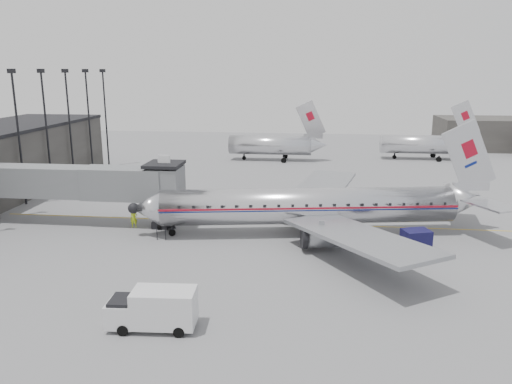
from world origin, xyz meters
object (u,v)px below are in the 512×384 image
at_px(airliner, 315,206).
at_px(baggage_cart_navy, 416,240).
at_px(service_van, 153,308).
at_px(ramp_worker, 134,218).

height_order(airliner, baggage_cart_navy, airliner).
relative_size(service_van, ramp_worker, 2.85).
distance_m(airliner, service_van, 21.41).
distance_m(airliner, baggage_cart_navy, 9.53).
bearing_deg(baggage_cart_navy, airliner, 139.64).
height_order(baggage_cart_navy, ramp_worker, ramp_worker).
xyz_separation_m(airliner, service_van, (-9.54, -19.12, -1.41)).
xyz_separation_m(service_van, baggage_cart_navy, (18.18, 15.51, -0.32)).
relative_size(airliner, service_van, 6.31).
relative_size(airliner, ramp_worker, 18.00).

